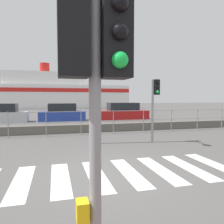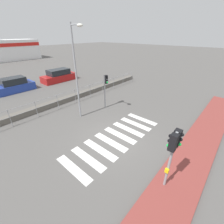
# 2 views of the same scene
# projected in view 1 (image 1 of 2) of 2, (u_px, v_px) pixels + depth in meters

# --- Properties ---
(ground_plane) EXTENTS (160.00, 160.00, 0.00)m
(ground_plane) POSITION_uv_depth(u_px,v_px,m) (110.00, 174.00, 5.73)
(ground_plane) COLOR #565451
(crosswalk) EXTENTS (6.75, 2.40, 0.01)m
(crosswalk) POSITION_uv_depth(u_px,v_px,m) (113.00, 173.00, 5.75)
(crosswalk) COLOR silver
(crosswalk) RESTS_ON ground_plane
(seawall) EXTENTS (24.20, 0.55, 0.47)m
(seawall) POSITION_uv_depth(u_px,v_px,m) (79.00, 128.00, 12.67)
(seawall) COLOR #605B54
(seawall) RESTS_ON ground_plane
(harbor_fence) EXTENTS (21.82, 0.04, 1.34)m
(harbor_fence) POSITION_uv_depth(u_px,v_px,m) (81.00, 119.00, 11.78)
(harbor_fence) COLOR gray
(harbor_fence) RESTS_ON ground_plane
(traffic_light_near) EXTENTS (0.58, 0.41, 2.83)m
(traffic_light_near) POSITION_uv_depth(u_px,v_px,m) (95.00, 70.00, 1.76)
(traffic_light_near) COLOR gray
(traffic_light_near) RESTS_ON ground_plane
(traffic_light_far) EXTENTS (0.34, 0.32, 2.82)m
(traffic_light_far) POSITION_uv_depth(u_px,v_px,m) (155.00, 96.00, 9.75)
(traffic_light_far) COLOR gray
(traffic_light_far) RESTS_ON ground_plane
(streetlamp) EXTENTS (0.32, 1.15, 6.42)m
(streetlamp) POSITION_uv_depth(u_px,v_px,m) (98.00, 51.00, 9.13)
(streetlamp) COLOR gray
(streetlamp) RESTS_ON ground_plane
(ferry_boat) EXTENTS (26.06, 6.45, 8.74)m
(ferry_boat) POSITION_uv_depth(u_px,v_px,m) (58.00, 93.00, 43.12)
(ferry_boat) COLOR white
(ferry_boat) RESTS_ON ground_plane
(parked_car_silver) EXTENTS (4.17, 1.77, 1.56)m
(parked_car_silver) POSITION_uv_depth(u_px,v_px,m) (1.00, 115.00, 17.75)
(parked_car_silver) COLOR #BCBCC1
(parked_car_silver) RESTS_ON ground_plane
(parked_car_blue) EXTENTS (3.89, 1.81, 1.54)m
(parked_car_blue) POSITION_uv_depth(u_px,v_px,m) (62.00, 114.00, 18.99)
(parked_car_blue) COLOR #233D9E
(parked_car_blue) RESTS_ON ground_plane
(parked_car_red) EXTENTS (4.56, 1.87, 1.57)m
(parked_car_red) POSITION_uv_depth(u_px,v_px,m) (123.00, 112.00, 20.40)
(parked_car_red) COLOR #B21919
(parked_car_red) RESTS_ON ground_plane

